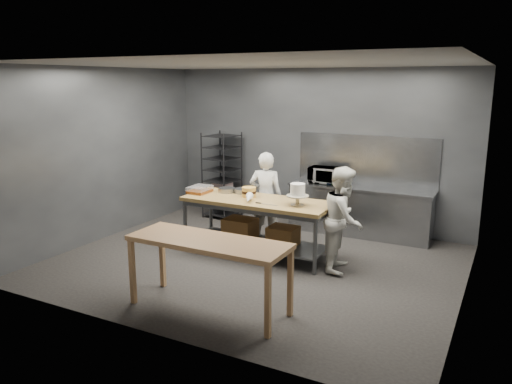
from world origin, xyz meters
TOP-DOWN VIEW (x-y plane):
  - ground at (0.00, 0.00)m, footprint 6.00×6.00m
  - back_wall at (0.00, 2.50)m, footprint 6.00×0.04m
  - work_table at (-0.15, 0.37)m, footprint 2.40×0.90m
  - near_counter at (0.25, -1.68)m, footprint 2.00×0.70m
  - back_counter at (1.00, 2.18)m, footprint 2.60×0.60m
  - splashback_panel at (1.00, 2.48)m, footprint 2.60×0.02m
  - speed_rack at (-1.87, 2.10)m, footprint 0.67×0.71m
  - chef_behind at (-0.34, 1.04)m, footprint 0.65×0.51m
  - chef_right at (1.27, 0.38)m, footprint 0.69×0.83m
  - microwave at (0.31, 2.18)m, footprint 0.54×0.37m
  - frosted_cake_stand at (0.57, 0.29)m, footprint 0.34×0.34m
  - layer_cake at (-0.35, 0.46)m, footprint 0.23×0.23m
  - cake_pans at (-0.72, 0.62)m, footprint 0.54×0.36m
  - piping_bag at (-0.18, 0.12)m, footprint 0.26×0.40m
  - offset_spatula at (0.08, 0.13)m, footprint 0.36×0.02m
  - pastry_clamshells at (-1.23, 0.34)m, footprint 0.31×0.40m

SIDE VIEW (x-z plane):
  - ground at x=0.00m, z-range 0.00..0.00m
  - back_counter at x=1.00m, z-range 0.00..0.90m
  - work_table at x=-0.15m, z-range 0.11..1.03m
  - chef_right at x=1.27m, z-range 0.00..1.56m
  - chef_behind at x=-0.34m, z-range 0.00..1.58m
  - near_counter at x=0.25m, z-range 0.36..1.26m
  - speed_rack at x=-1.87m, z-range -0.02..1.73m
  - offset_spatula at x=0.08m, z-range 0.92..0.93m
  - cake_pans at x=-0.72m, z-range 0.92..1.00m
  - pastry_clamshells at x=-1.23m, z-range 0.92..1.03m
  - piping_bag at x=-0.18m, z-range 0.92..1.04m
  - layer_cake at x=-0.35m, z-range 0.92..1.08m
  - microwave at x=0.31m, z-range 0.90..1.20m
  - frosted_cake_stand at x=0.57m, z-range 0.96..1.30m
  - splashback_panel at x=1.00m, z-range 0.90..1.80m
  - back_wall at x=0.00m, z-range 0.00..3.00m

